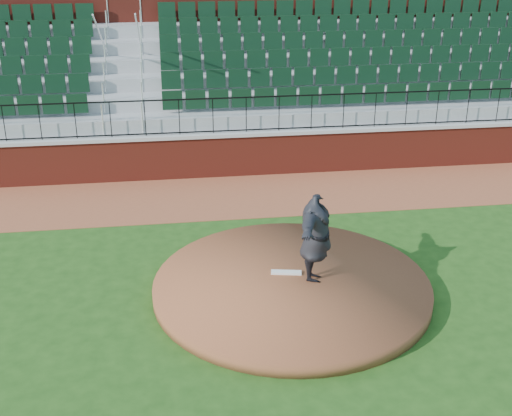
% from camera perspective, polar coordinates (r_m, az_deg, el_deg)
% --- Properties ---
extents(ground, '(90.00, 90.00, 0.00)m').
position_cam_1_polar(ground, '(13.17, 0.90, -7.79)').
color(ground, '#1F4814').
rests_on(ground, ground).
extents(warning_track, '(34.00, 3.20, 0.01)m').
position_cam_1_polar(warning_track, '(17.97, -1.69, 1.13)').
color(warning_track, brown).
rests_on(warning_track, ground).
extents(field_wall, '(34.00, 0.35, 1.20)m').
position_cam_1_polar(field_wall, '(19.25, -2.24, 4.56)').
color(field_wall, maroon).
rests_on(field_wall, ground).
extents(wall_cap, '(34.00, 0.45, 0.10)m').
position_cam_1_polar(wall_cap, '(19.05, -2.27, 6.41)').
color(wall_cap, '#B7B7B7').
rests_on(wall_cap, field_wall).
extents(wall_railing, '(34.00, 0.05, 1.00)m').
position_cam_1_polar(wall_railing, '(18.89, -2.29, 8.00)').
color(wall_railing, black).
rests_on(wall_railing, wall_cap).
extents(seating_stands, '(34.00, 5.10, 4.60)m').
position_cam_1_polar(seating_stands, '(21.41, -3.06, 11.22)').
color(seating_stands, gray).
rests_on(seating_stands, ground).
extents(concourse_wall, '(34.00, 0.50, 5.50)m').
position_cam_1_polar(concourse_wall, '(24.06, -3.68, 13.66)').
color(concourse_wall, maroon).
rests_on(concourse_wall, ground).
extents(pitchers_mound, '(5.53, 5.53, 0.25)m').
position_cam_1_polar(pitchers_mound, '(13.33, 3.08, -6.79)').
color(pitchers_mound, brown).
rests_on(pitchers_mound, ground).
extents(pitching_rubber, '(0.63, 0.27, 0.04)m').
position_cam_1_polar(pitching_rubber, '(13.53, 2.63, -5.57)').
color(pitching_rubber, white).
rests_on(pitching_rubber, pitchers_mound).
extents(pitcher, '(1.26, 2.30, 1.81)m').
position_cam_1_polar(pitcher, '(12.94, 5.17, -2.67)').
color(pitcher, black).
rests_on(pitcher, pitchers_mound).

